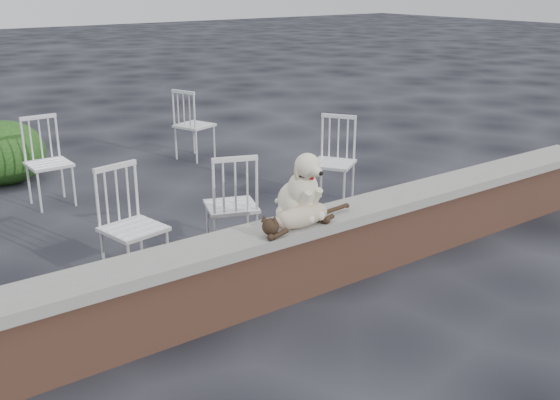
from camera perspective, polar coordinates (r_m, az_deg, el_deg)
ground at (r=5.48m, az=6.86°, el=-6.15°), size 60.00×60.00×0.00m
brick_wall at (r=5.38m, az=6.96°, el=-3.74°), size 6.00×0.30×0.50m
capstone at (r=5.28m, az=7.09°, el=-0.83°), size 6.20×0.40×0.08m
dog at (r=4.84m, az=1.50°, el=1.36°), size 0.38×0.49×0.54m
cat at (r=4.74m, az=1.82°, el=-1.34°), size 1.07×0.31×0.18m
chair_a at (r=5.20m, az=-12.71°, el=-2.30°), size 0.65×0.65×0.94m
chair_b at (r=7.27m, az=-19.59°, el=3.12°), size 0.56×0.56×0.94m
chair_d at (r=6.89m, az=4.64°, el=3.35°), size 0.77×0.77×0.94m
chair_e at (r=8.76m, az=-7.50°, el=6.61°), size 0.71×0.71×0.94m
chair_c at (r=5.59m, az=-4.29°, el=-0.37°), size 0.72×0.72×0.94m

